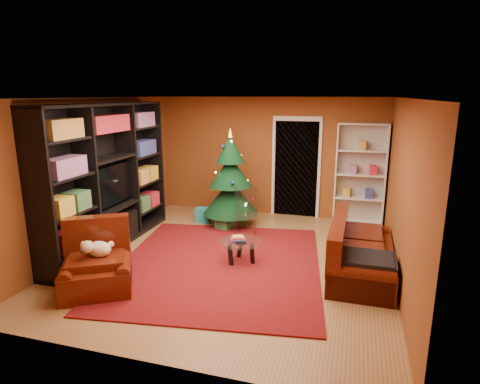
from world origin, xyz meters
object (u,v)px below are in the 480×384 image
(gift_box_teal, at_px, (203,215))
(sofa, at_px, (362,247))
(dog, at_px, (99,249))
(coffee_table, at_px, (241,251))
(gift_box_green, at_px, (224,222))
(rug, at_px, (219,264))
(armchair, at_px, (96,264))
(christmas_tree, at_px, (230,179))
(media_unit, at_px, (107,177))
(acrylic_chair, at_px, (245,216))
(gift_box_red, at_px, (234,208))
(white_bookshelf, at_px, (360,175))

(gift_box_teal, bearing_deg, sofa, -27.84)
(dog, height_order, coffee_table, dog)
(gift_box_green, bearing_deg, dog, -106.50)
(rug, distance_m, armchair, 1.89)
(christmas_tree, bearing_deg, sofa, -32.83)
(media_unit, relative_size, gift_box_green, 11.47)
(media_unit, distance_m, sofa, 4.37)
(christmas_tree, xyz_separation_m, gift_box_teal, (-0.63, 0.03, -0.83))
(gift_box_green, height_order, acrylic_chair, acrylic_chair)
(gift_box_green, xyz_separation_m, gift_box_red, (-0.16, 1.17, -0.03))
(armchair, bearing_deg, gift_box_teal, 54.78)
(christmas_tree, height_order, dog, christmas_tree)
(gift_box_teal, relative_size, gift_box_red, 1.31)
(white_bookshelf, distance_m, coffee_table, 3.33)
(christmas_tree, distance_m, dog, 3.34)
(gift_box_red, xyz_separation_m, coffee_table, (0.94, -2.68, 0.08))
(gift_box_green, height_order, coffee_table, coffee_table)
(gift_box_green, bearing_deg, christmas_tree, 82.68)
(rug, distance_m, dog, 1.88)
(rug, distance_m, media_unit, 2.47)
(gift_box_red, bearing_deg, rug, -77.61)
(gift_box_green, bearing_deg, media_unit, -139.27)
(gift_box_teal, bearing_deg, rug, -62.19)
(gift_box_red, xyz_separation_m, white_bookshelf, (2.73, -0.01, 0.93))
(armchair, xyz_separation_m, acrylic_chair, (1.42, 2.56, 0.04))
(media_unit, distance_m, gift_box_red, 3.21)
(christmas_tree, height_order, acrylic_chair, christmas_tree)
(white_bookshelf, bearing_deg, gift_box_green, -156.40)
(gift_box_teal, bearing_deg, dog, -94.66)
(white_bookshelf, bearing_deg, gift_box_teal, -166.10)
(rug, height_order, christmas_tree, christmas_tree)
(armchair, bearing_deg, gift_box_green, 43.20)
(white_bookshelf, distance_m, sofa, 2.61)
(coffee_table, bearing_deg, gift_box_teal, 126.69)
(rug, height_order, gift_box_teal, gift_box_teal)
(christmas_tree, relative_size, gift_box_teal, 6.88)
(coffee_table, bearing_deg, rug, -151.99)
(armchair, height_order, coffee_table, armchair)
(gift_box_teal, height_order, armchair, armchair)
(white_bookshelf, bearing_deg, gift_box_red, 179.07)
(dog, height_order, sofa, sofa)
(gift_box_green, bearing_deg, coffee_table, -62.53)
(media_unit, relative_size, christmas_tree, 1.63)
(white_bookshelf, xyz_separation_m, sofa, (0.07, -2.53, -0.62))
(rug, bearing_deg, christmas_tree, 102.25)
(white_bookshelf, bearing_deg, rug, -127.24)
(armchair, bearing_deg, christmas_tree, 44.04)
(rug, xyz_separation_m, sofa, (2.17, 0.30, 0.42))
(media_unit, bearing_deg, sofa, 0.30)
(armchair, bearing_deg, sofa, -6.15)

